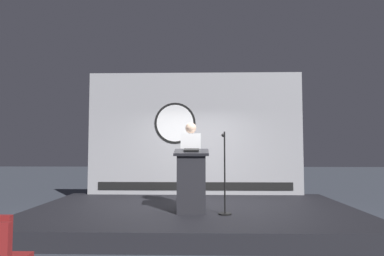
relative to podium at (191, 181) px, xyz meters
The scene contains 6 objects.
ground_plane 1.03m from the podium, 87.56° to the left, with size 40.00×40.00×0.00m, color #383D47.
stage_platform 0.90m from the podium, 87.56° to the left, with size 6.40×4.00×0.30m, color black.
banner_display 2.57m from the podium, 89.70° to the left, with size 5.53×0.12×3.15m.
podium is the anchor object (origin of this frame).
speaker_person 0.56m from the podium, 93.07° to the left, with size 0.40×0.26×1.70m.
microphone_stand 0.62m from the podium, ahead, with size 0.24×0.51×1.48m.
Camera 1 is at (0.15, -6.63, 1.48)m, focal length 30.68 mm.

